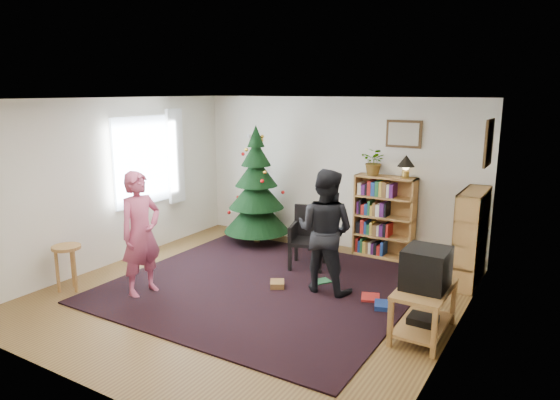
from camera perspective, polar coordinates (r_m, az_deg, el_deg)
The scene contains 23 objects.
floor at distance 6.64m, azimuth -3.28°, elevation -10.64°, with size 5.00×5.00×0.00m, color brown.
ceiling at distance 6.11m, azimuth -3.57°, elevation 11.47°, with size 5.00×5.00×0.00m, color white.
wall_back at distance 8.40m, azimuth 6.26°, elevation 3.11°, with size 5.00×0.02×2.50m, color silver.
wall_front at distance 4.50m, azimuth -21.79°, elevation -5.95°, with size 5.00×0.02×2.50m, color silver.
wall_left at distance 7.92m, azimuth -18.54°, elevation 1.96°, with size 0.02×5.00×2.50m, color silver.
wall_right at distance 5.30m, azimuth 19.53°, elevation -3.06°, with size 0.02×5.00×2.50m, color silver.
rug at distance 6.87m, azimuth -1.85°, elevation -9.74°, with size 3.80×3.60×0.02m, color black.
window_pane at distance 8.26m, azimuth -15.37°, elevation 4.33°, with size 0.04×1.20×1.40m, color silver.
curtain at distance 8.72m, azimuth -11.86°, elevation 4.92°, with size 0.06×0.35×1.60m, color white.
picture_back at distance 7.89m, azimuth 13.96°, elevation 7.34°, with size 0.55×0.03×0.42m.
picture_right at distance 6.89m, azimuth 22.76°, elevation 6.05°, with size 0.03×0.50×0.60m.
christmas_tree at distance 8.52m, azimuth -2.71°, elevation 0.55°, with size 1.12×1.12×2.04m.
bookshelf_back at distance 8.03m, azimuth 11.84°, elevation -1.80°, with size 0.95×0.30×1.30m.
bookshelf_right at distance 7.25m, azimuth 20.98°, elevation -3.91°, with size 0.30×0.95×1.30m.
tv_stand at distance 5.69m, azimuth 16.10°, elevation -11.65°, with size 0.51×0.91×0.55m.
crt_tv at distance 5.53m, azimuth 16.34°, elevation -7.48°, with size 0.46×0.49×0.43m.
armchair at distance 7.47m, azimuth 3.56°, elevation -3.98°, with size 0.63×0.63×0.92m.
stool at distance 7.15m, azimuth -23.16°, elevation -5.90°, with size 0.37×0.37×0.61m.
person_standing at distance 6.62m, azimuth -15.62°, elevation -3.74°, with size 0.59×0.39×1.62m, color #B74968.
person_by_chair at distance 6.50m, azimuth 5.17°, elevation -3.56°, with size 0.79×0.62×1.63m, color black.
potted_plant at distance 7.93m, azimuth 10.74°, elevation 4.32°, with size 0.38×0.33×0.42m, color gray.
table_lamp at distance 7.77m, azimuth 14.21°, elevation 4.18°, with size 0.26×0.26×0.35m.
floor_clutter at distance 6.70m, azimuth 8.40°, elevation -10.19°, with size 1.85×1.16×0.08m.
Camera 1 is at (3.46, -5.04, 2.60)m, focal length 32.00 mm.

